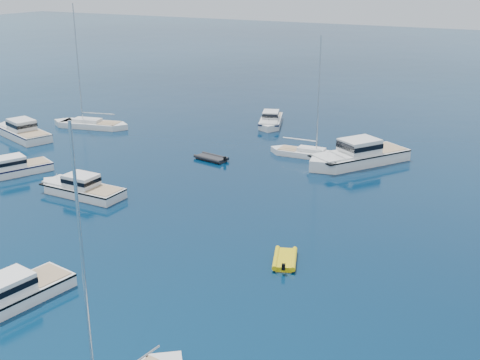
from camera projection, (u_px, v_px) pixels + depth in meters
name	position (u px, v px, depth m)	size (l,w,h in m)	color
motor_cruiser_near	(8.00, 305.00, 37.91)	(2.87, 9.39, 2.46)	white
motor_cruiser_left	(10.00, 175.00, 61.64)	(2.79, 9.12, 2.39)	white
motor_cruiser_centre	(81.00, 194.00, 56.33)	(2.91, 9.51, 2.50)	silver
motor_cruiser_far_l	(22.00, 137.00, 75.31)	(3.34, 10.92, 2.87)	silver
motor_cruiser_distant	(356.00, 163.00, 65.17)	(3.95, 12.90, 3.39)	silver
motor_cruiser_horizon	(271.00, 125.00, 81.07)	(2.71, 8.86, 2.32)	silver
sailboat_centre	(308.00, 156.00, 67.68)	(2.42, 9.29, 13.66)	white
sailboat_far_l	(91.00, 127.00, 79.86)	(2.87, 11.03, 16.21)	white
tender_yellow	(285.00, 262.00, 43.45)	(1.94, 3.51, 0.95)	#D7BD0C
tender_grey_far	(211.00, 160.00, 66.37)	(2.08, 3.83, 0.95)	black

